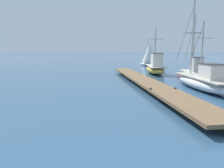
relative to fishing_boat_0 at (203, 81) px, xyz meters
name	(u,v)px	position (x,y,z in m)	size (l,w,h in m)	color
floating_dock	(144,81)	(-3.79, 2.44, -0.27)	(2.63, 21.77, 0.53)	brown
fishing_boat_0	(203,81)	(0.00, 0.00, 0.00)	(1.91, 8.78, 6.75)	silver
fishing_boat_2	(155,67)	(-0.46, 10.58, 0.13)	(2.85, 6.92, 5.48)	gold
fishing_boat_3	(193,74)	(1.73, 5.15, -0.07)	(2.74, 6.20, 6.26)	black
distant_sailboat	(149,54)	(1.84, 22.36, 1.44)	(3.19, 4.34, 4.58)	silver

